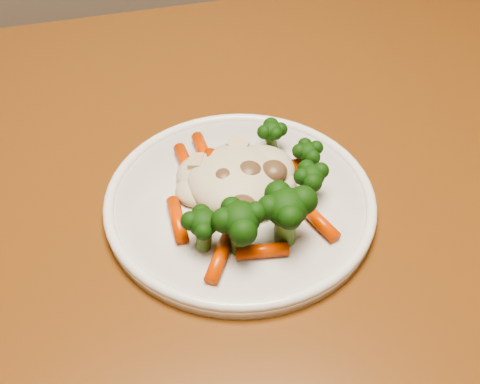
% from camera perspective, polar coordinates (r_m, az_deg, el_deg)
% --- Properties ---
extents(dining_table, '(1.14, 0.76, 0.75)m').
position_cam_1_polar(dining_table, '(0.65, -2.33, -6.74)').
color(dining_table, brown).
rests_on(dining_table, ground).
extents(plate, '(0.25, 0.25, 0.01)m').
position_cam_1_polar(plate, '(0.56, -0.00, -1.02)').
color(plate, white).
rests_on(plate, dining_table).
extents(meal, '(0.16, 0.18, 0.05)m').
position_cam_1_polar(meal, '(0.53, 0.92, 0.18)').
color(meal, beige).
rests_on(meal, plate).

